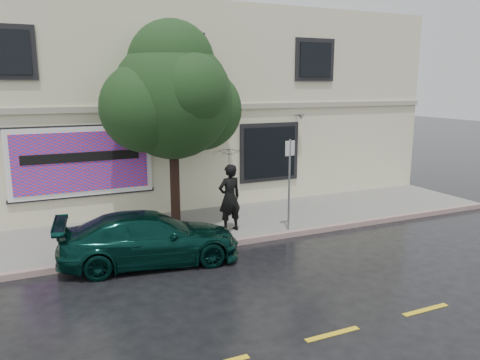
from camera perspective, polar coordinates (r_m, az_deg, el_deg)
name	(u,v)px	position (r m, az deg, el deg)	size (l,w,h in m)	color
ground	(248,266)	(11.58, 0.95, -10.41)	(90.00, 90.00, 0.00)	black
sidewalk	(202,227)	(14.39, -4.63, -5.68)	(20.00, 3.50, 0.15)	gray
curb	(224,244)	(12.83, -1.95, -7.81)	(20.00, 0.18, 0.16)	gray
road_marking	(333,334)	(8.85, 11.22, -17.94)	(19.00, 0.12, 0.01)	gold
building	(152,106)	(19.27, -10.70, 8.91)	(20.00, 8.12, 7.00)	beige
billboard	(82,162)	(14.85, -18.70, 2.14)	(4.30, 0.16, 2.20)	white
car	(150,238)	(11.76, -10.92, -6.98)	(1.93, 4.36, 1.27)	black
pedestrian	(230,198)	(13.46, -1.28, -2.18)	(0.72, 0.47, 1.96)	black
umbrella	(229,151)	(13.20, -1.31, 3.54)	(1.01, 1.01, 0.75)	black
street_tree	(172,100)	(14.00, -8.23, 9.68)	(3.52, 3.52, 5.52)	black
sign_pole	(289,176)	(13.49, 6.04, 0.44)	(0.33, 0.07, 2.66)	gray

